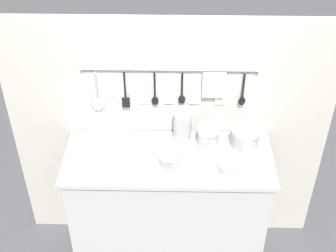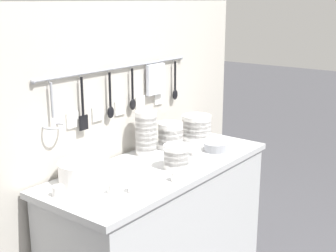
{
  "view_description": "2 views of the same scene",
  "coord_description": "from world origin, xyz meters",
  "px_view_note": "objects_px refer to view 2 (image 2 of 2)",
  "views": [
    {
      "loc": [
        0.04,
        -2.14,
        2.8
      ],
      "look_at": [
        -0.0,
        0.0,
        1.18
      ],
      "focal_mm": 50.0,
      "sensor_mm": 36.0,
      "label": 1
    },
    {
      "loc": [
        -1.7,
        -1.36,
        1.73
      ],
      "look_at": [
        0.03,
        -0.02,
        1.13
      ],
      "focal_mm": 50.0,
      "sensor_mm": 36.0,
      "label": 2
    }
  ],
  "objects_px": {
    "cup_edge_near": "(196,151)",
    "cup_by_caddy": "(134,187)",
    "steel_mixing_bowl": "(216,147)",
    "cup_front_right": "(176,176)",
    "bowl_stack_wide_centre": "(171,135)",
    "bowl_stack_tall_left": "(176,156)",
    "cup_mid_row": "(114,188)",
    "plate_stack": "(84,172)",
    "bowl_stack_nested_right": "(197,127)",
    "bowl_stack_back_corner": "(146,133)",
    "cup_beside_plates": "(58,191)"
  },
  "relations": [
    {
      "from": "bowl_stack_wide_centre",
      "to": "bowl_stack_nested_right",
      "type": "relative_size",
      "value": 0.85
    },
    {
      "from": "steel_mixing_bowl",
      "to": "cup_front_right",
      "type": "bearing_deg",
      "value": -169.08
    },
    {
      "from": "bowl_stack_nested_right",
      "to": "cup_edge_near",
      "type": "relative_size",
      "value": 3.29
    },
    {
      "from": "steel_mixing_bowl",
      "to": "plate_stack",
      "type": "bearing_deg",
      "value": 163.48
    },
    {
      "from": "steel_mixing_bowl",
      "to": "bowl_stack_wide_centre",
      "type": "bearing_deg",
      "value": 117.29
    },
    {
      "from": "plate_stack",
      "to": "cup_by_caddy",
      "type": "distance_m",
      "value": 0.25
    },
    {
      "from": "bowl_stack_wide_centre",
      "to": "cup_edge_near",
      "type": "distance_m",
      "value": 0.19
    },
    {
      "from": "plate_stack",
      "to": "cup_front_right",
      "type": "bearing_deg",
      "value": -49.58
    },
    {
      "from": "cup_beside_plates",
      "to": "cup_front_right",
      "type": "xyz_separation_m",
      "value": [
        0.43,
        -0.29,
        0.0
      ]
    },
    {
      "from": "cup_edge_near",
      "to": "cup_front_right",
      "type": "relative_size",
      "value": 1.0
    },
    {
      "from": "plate_stack",
      "to": "cup_beside_plates",
      "type": "height_order",
      "value": "plate_stack"
    },
    {
      "from": "bowl_stack_tall_left",
      "to": "bowl_stack_wide_centre",
      "type": "relative_size",
      "value": 0.86
    },
    {
      "from": "bowl_stack_wide_centre",
      "to": "bowl_stack_nested_right",
      "type": "xyz_separation_m",
      "value": [
        0.23,
        -0.02,
        0.0
      ]
    },
    {
      "from": "bowl_stack_back_corner",
      "to": "cup_edge_near",
      "type": "distance_m",
      "value": 0.28
    },
    {
      "from": "steel_mixing_bowl",
      "to": "cup_front_right",
      "type": "xyz_separation_m",
      "value": [
        -0.48,
        -0.09,
        -0.0
      ]
    },
    {
      "from": "bowl_stack_wide_centre",
      "to": "cup_mid_row",
      "type": "xyz_separation_m",
      "value": [
        -0.64,
        -0.19,
        -0.05
      ]
    },
    {
      "from": "cup_front_right",
      "to": "cup_by_caddy",
      "type": "distance_m",
      "value": 0.22
    },
    {
      "from": "bowl_stack_tall_left",
      "to": "cup_beside_plates",
      "type": "relative_size",
      "value": 2.4
    },
    {
      "from": "bowl_stack_tall_left",
      "to": "bowl_stack_back_corner",
      "type": "bearing_deg",
      "value": 73.68
    },
    {
      "from": "bowl_stack_wide_centre",
      "to": "cup_edge_near",
      "type": "xyz_separation_m",
      "value": [
        -0.02,
        -0.18,
        -0.05
      ]
    },
    {
      "from": "bowl_stack_tall_left",
      "to": "cup_by_caddy",
      "type": "xyz_separation_m",
      "value": [
        -0.34,
        -0.03,
        -0.04
      ]
    },
    {
      "from": "bowl_stack_wide_centre",
      "to": "cup_by_caddy",
      "type": "relative_size",
      "value": 2.8
    },
    {
      "from": "bowl_stack_nested_right",
      "to": "cup_front_right",
      "type": "distance_m",
      "value": 0.66
    },
    {
      "from": "cup_mid_row",
      "to": "bowl_stack_nested_right",
      "type": "bearing_deg",
      "value": 11.0
    },
    {
      "from": "bowl_stack_back_corner",
      "to": "cup_beside_plates",
      "type": "bearing_deg",
      "value": -174.17
    },
    {
      "from": "cup_front_right",
      "to": "bowl_stack_nested_right",
      "type": "bearing_deg",
      "value": 26.58
    },
    {
      "from": "cup_edge_near",
      "to": "cup_front_right",
      "type": "bearing_deg",
      "value": -159.2
    },
    {
      "from": "bowl_stack_tall_left",
      "to": "cup_front_right",
      "type": "height_order",
      "value": "bowl_stack_tall_left"
    },
    {
      "from": "bowl_stack_tall_left",
      "to": "bowl_stack_nested_right",
      "type": "xyz_separation_m",
      "value": [
        0.46,
        0.2,
        0.01
      ]
    },
    {
      "from": "bowl_stack_tall_left",
      "to": "plate_stack",
      "type": "distance_m",
      "value": 0.45
    },
    {
      "from": "bowl_stack_tall_left",
      "to": "cup_mid_row",
      "type": "relative_size",
      "value": 2.4
    },
    {
      "from": "cup_mid_row",
      "to": "cup_front_right",
      "type": "height_order",
      "value": "same"
    },
    {
      "from": "cup_beside_plates",
      "to": "bowl_stack_tall_left",
      "type": "bearing_deg",
      "value": -18.4
    },
    {
      "from": "bowl_stack_nested_right",
      "to": "cup_by_caddy",
      "type": "distance_m",
      "value": 0.84
    },
    {
      "from": "cup_mid_row",
      "to": "bowl_stack_wide_centre",
      "type": "bearing_deg",
      "value": 16.23
    },
    {
      "from": "bowl_stack_tall_left",
      "to": "cup_front_right",
      "type": "relative_size",
      "value": 2.4
    },
    {
      "from": "bowl_stack_nested_right",
      "to": "bowl_stack_back_corner",
      "type": "bearing_deg",
      "value": 171.45
    },
    {
      "from": "cup_front_right",
      "to": "plate_stack",
      "type": "bearing_deg",
      "value": 130.42
    },
    {
      "from": "plate_stack",
      "to": "cup_by_caddy",
      "type": "xyz_separation_m",
      "value": [
        0.05,
        -0.25,
        -0.03
      ]
    },
    {
      "from": "bowl_stack_tall_left",
      "to": "cup_beside_plates",
      "type": "height_order",
      "value": "bowl_stack_tall_left"
    },
    {
      "from": "plate_stack",
      "to": "cup_mid_row",
      "type": "relative_size",
      "value": 4.43
    },
    {
      "from": "plate_stack",
      "to": "cup_edge_near",
      "type": "relative_size",
      "value": 4.43
    },
    {
      "from": "bowl_stack_back_corner",
      "to": "steel_mixing_bowl",
      "type": "distance_m",
      "value": 0.39
    },
    {
      "from": "bowl_stack_tall_left",
      "to": "bowl_stack_back_corner",
      "type": "distance_m",
      "value": 0.27
    },
    {
      "from": "plate_stack",
      "to": "cup_edge_near",
      "type": "height_order",
      "value": "plate_stack"
    },
    {
      "from": "cup_edge_near",
      "to": "cup_by_caddy",
      "type": "xyz_separation_m",
      "value": [
        -0.56,
        -0.07,
        0.0
      ]
    },
    {
      "from": "bowl_stack_nested_right",
      "to": "cup_front_right",
      "type": "xyz_separation_m",
      "value": [
        -0.59,
        -0.3,
        -0.05
      ]
    },
    {
      "from": "cup_mid_row",
      "to": "cup_beside_plates",
      "type": "relative_size",
      "value": 1.0
    },
    {
      "from": "bowl_stack_back_corner",
      "to": "cup_edge_near",
      "type": "height_order",
      "value": "bowl_stack_back_corner"
    },
    {
      "from": "bowl_stack_nested_right",
      "to": "cup_beside_plates",
      "type": "relative_size",
      "value": 3.29
    }
  ]
}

